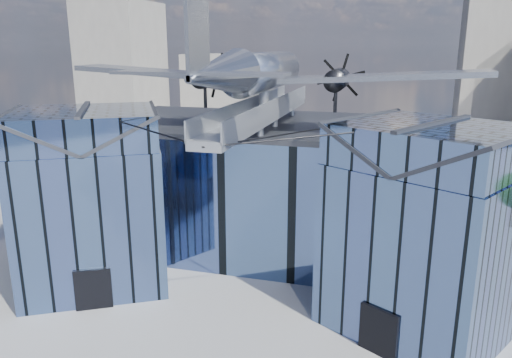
# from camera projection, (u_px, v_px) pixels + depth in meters

# --- Properties ---
(ground_plane) EXTENTS (120.00, 120.00, 0.00)m
(ground_plane) POSITION_uv_depth(u_px,v_px,m) (248.00, 293.00, 32.67)
(ground_plane) COLOR gray
(museum) EXTENTS (32.88, 24.50, 17.60)m
(museum) POSITION_uv_depth(u_px,v_px,m) (270.00, 188.00, 36.61)
(museum) COLOR #445D8C
(museum) RESTS_ON ground
(bg_towers) EXTENTS (77.00, 24.50, 26.00)m
(bg_towers) POSITION_uv_depth(u_px,v_px,m) (351.00, 82.00, 76.51)
(bg_towers) COLOR gray
(bg_towers) RESTS_ON ground
(tree_side_w) EXTENTS (4.43, 4.43, 5.51)m
(tree_side_w) POSITION_uv_depth(u_px,v_px,m) (55.00, 175.00, 47.35)
(tree_side_w) COLOR #321F14
(tree_side_w) RESTS_ON ground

